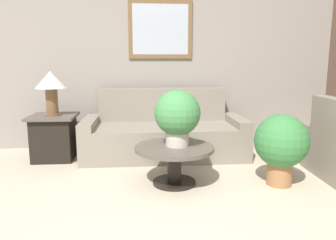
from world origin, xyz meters
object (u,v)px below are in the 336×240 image
object	(u,v)px
couch_main	(164,135)
coffee_table	(174,157)
potted_plant_floor	(281,144)
side_table	(54,137)
potted_plant_on_table	(177,115)
table_lamp	(51,84)

from	to	relation	value
couch_main	coffee_table	bearing A→B (deg)	-88.47
potted_plant_floor	coffee_table	bearing A→B (deg)	173.96
side_table	potted_plant_on_table	world-z (taller)	potted_plant_on_table
coffee_table	table_lamp	world-z (taller)	table_lamp
couch_main	table_lamp	distance (m)	1.63
potted_plant_on_table	coffee_table	bearing A→B (deg)	-151.21
coffee_table	potted_plant_floor	size ratio (longest dim) A/B	1.10
side_table	potted_plant_on_table	bearing A→B (deg)	-33.59
couch_main	potted_plant_floor	bearing A→B (deg)	-46.90
side_table	potted_plant_floor	world-z (taller)	potted_plant_floor
couch_main	potted_plant_floor	world-z (taller)	couch_main
coffee_table	table_lamp	size ratio (longest dim) A/B	1.45
couch_main	potted_plant_on_table	world-z (taller)	potted_plant_on_table
coffee_table	potted_plant_on_table	size ratio (longest dim) A/B	1.41
table_lamp	potted_plant_floor	distance (m)	2.90
coffee_table	potted_plant_on_table	bearing A→B (deg)	28.79
coffee_table	potted_plant_on_table	distance (m)	0.44
couch_main	potted_plant_on_table	xyz separation A→B (m)	(0.06, -1.08, 0.46)
coffee_table	potted_plant_on_table	world-z (taller)	potted_plant_on_table
coffee_table	table_lamp	xyz separation A→B (m)	(-1.50, 1.03, 0.70)
table_lamp	potted_plant_floor	xyz separation A→B (m)	(2.60, -1.15, -0.55)
couch_main	potted_plant_floor	xyz separation A→B (m)	(1.13, -1.21, 0.16)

